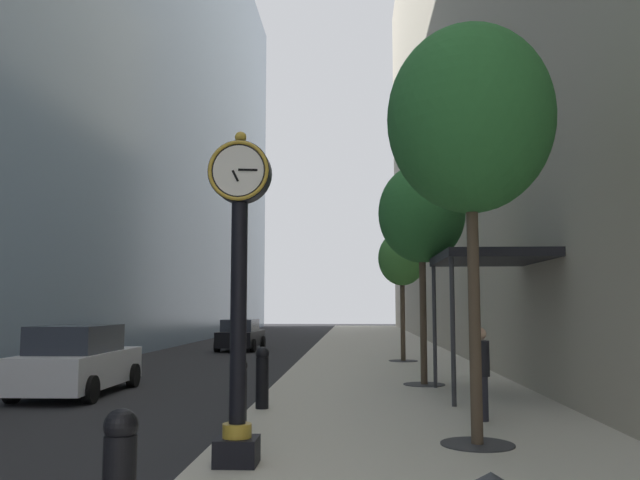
% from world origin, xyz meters
% --- Properties ---
extents(ground_plane, '(110.00, 110.00, 0.00)m').
position_xyz_m(ground_plane, '(0.00, 27.00, 0.00)').
color(ground_plane, '#262628').
rests_on(ground_plane, ground).
extents(sidewalk_right, '(6.54, 80.00, 0.14)m').
position_xyz_m(sidewalk_right, '(3.27, 30.00, 0.07)').
color(sidewalk_right, beige).
rests_on(sidewalk_right, ground).
extents(building_block_left, '(9.00, 80.00, 32.86)m').
position_xyz_m(building_block_left, '(-12.25, 30.00, 16.43)').
color(building_block_left, '#758EA8').
rests_on(building_block_left, ground).
extents(building_block_right, '(9.00, 80.00, 34.47)m').
position_xyz_m(building_block_right, '(11.04, 30.00, 17.23)').
color(building_block_right, '#A89E89').
rests_on(building_block_right, ground).
extents(street_clock, '(0.84, 0.55, 4.45)m').
position_xyz_m(street_clock, '(0.62, 6.62, 2.58)').
color(street_clock, black).
rests_on(street_clock, sidewalk_right).
extents(bollard_third, '(0.28, 0.28, 1.24)m').
position_xyz_m(bollard_third, '(0.28, 8.67, 0.79)').
color(bollard_third, black).
rests_on(bollard_third, sidewalk_right).
extents(bollard_fourth, '(0.28, 0.28, 1.24)m').
position_xyz_m(bollard_fourth, '(0.28, 11.41, 0.79)').
color(bollard_fourth, black).
rests_on(bollard_fourth, sidewalk_right).
extents(street_tree_near, '(2.59, 2.59, 6.48)m').
position_xyz_m(street_tree_near, '(3.99, 8.07, 5.11)').
color(street_tree_near, '#333335').
rests_on(street_tree_near, sidewalk_right).
extents(street_tree_mid_near, '(2.34, 2.34, 5.93)m').
position_xyz_m(street_tree_mid_near, '(3.99, 15.71, 4.69)').
color(street_tree_mid_near, '#333335').
rests_on(street_tree_mid_near, sidewalk_right).
extents(street_tree_mid_far, '(1.83, 1.83, 4.97)m').
position_xyz_m(street_tree_mid_far, '(3.99, 23.35, 4.01)').
color(street_tree_mid_far, '#333335').
rests_on(street_tree_mid_far, sidewalk_right).
extents(pedestrian_by_clock, '(0.44, 0.44, 1.68)m').
position_xyz_m(pedestrian_by_clock, '(4.45, 10.18, 1.03)').
color(pedestrian_by_clock, '#23232D').
rests_on(pedestrian_by_clock, sidewalk_right).
extents(storefront_awning, '(2.40, 3.60, 3.30)m').
position_xyz_m(storefront_awning, '(5.30, 13.51, 3.28)').
color(storefront_awning, black).
rests_on(storefront_awning, sidewalk_right).
extents(car_white_near, '(2.10, 4.59, 1.73)m').
position_xyz_m(car_white_near, '(-4.78, 14.29, 0.84)').
color(car_white_near, silver).
rests_on(car_white_near, ground).
extents(car_black_mid, '(2.03, 4.47, 1.56)m').
position_xyz_m(car_black_mid, '(-3.61, 31.32, 0.76)').
color(car_black_mid, black).
rests_on(car_black_mid, ground).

